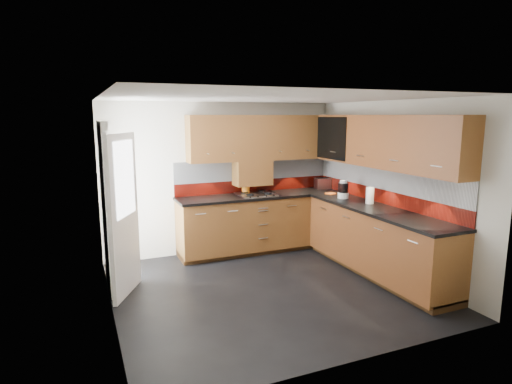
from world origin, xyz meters
name	(u,v)px	position (x,y,z in m)	size (l,w,h in m)	color
room	(269,173)	(0.00, 0.00, 1.50)	(4.00, 3.80, 2.64)	black
base_cabinets	(313,233)	(1.07, 0.72, 0.44)	(2.70, 3.20, 0.95)	#5C2C14
countertop	(314,202)	(1.05, 0.70, 0.92)	(2.72, 3.22, 0.04)	black
backsplash	(319,180)	(1.28, 0.93, 1.21)	(2.70, 3.20, 0.54)	#6A1009
upper_cabinets	(323,140)	(1.23, 0.78, 1.84)	(2.50, 3.20, 0.72)	#5C2C14
extractor_hood	(252,173)	(0.45, 1.64, 1.28)	(0.60, 0.33, 0.40)	#5C2C14
glass_cabinet	(339,136)	(1.71, 1.07, 1.87)	(0.32, 0.80, 0.66)	black
back_door	(114,210)	(-1.78, 0.75, 1.03)	(0.42, 1.19, 2.04)	white
gas_hob	(256,194)	(0.45, 1.47, 0.95)	(0.58, 0.51, 0.04)	silver
utensil_pot	(246,188)	(0.33, 1.63, 1.04)	(0.13, 0.13, 0.45)	#CC6C13
toaster	(323,183)	(1.75, 1.58, 1.03)	(0.28, 0.19, 0.19)	silver
food_processor	(343,190)	(1.57, 0.70, 1.07)	(0.16, 0.16, 0.27)	white
paper_towel	(370,195)	(1.70, 0.22, 1.06)	(0.12, 0.12, 0.24)	white
orange_cloth	(331,194)	(1.59, 1.08, 0.95)	(0.14, 0.12, 0.02)	orange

